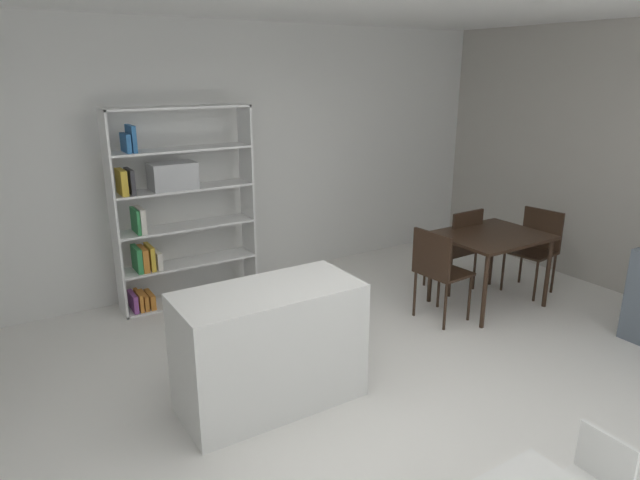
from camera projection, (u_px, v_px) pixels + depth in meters
name	position (u px, v px, depth m)	size (l,w,h in m)	color
ground_plane	(367.00, 412.00, 3.94)	(10.27, 10.27, 0.00)	silver
back_partition	(206.00, 160.00, 5.90)	(7.46, 0.06, 2.83)	silver
kitchen_island	(270.00, 347.00, 3.94)	(1.30, 0.62, 0.89)	silver
open_bookshelf	(172.00, 207.00, 5.50)	(1.41, 0.32, 2.00)	white
dining_table	(491.00, 242.00, 5.56)	(1.04, 0.85, 0.76)	black
dining_chair_far	(459.00, 243.00, 5.96)	(0.45, 0.45, 0.92)	black
dining_chair_island_side	(438.00, 267.00, 5.22)	(0.44, 0.48, 0.91)	black
dining_chair_window_side	(536.00, 243.00, 5.98)	(0.48, 0.50, 0.90)	black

